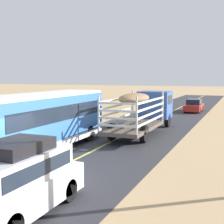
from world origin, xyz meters
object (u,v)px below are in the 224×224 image
object	(u,v)px
bus	(44,120)
car_far	(194,106)
livestock_truck	(148,107)
boulder_mid_field	(62,99)
suv_near	(18,179)

from	to	relation	value
bus	car_far	distance (m)	23.67
livestock_truck	boulder_mid_field	size ratio (longest dim) A/B	5.74
bus	boulder_mid_field	distance (m)	33.23
car_far	suv_near	bearing A→B (deg)	-91.52
suv_near	livestock_truck	bearing A→B (deg)	92.33
bus	suv_near	bearing A→B (deg)	-61.05
boulder_mid_field	suv_near	bearing A→B (deg)	-60.65
livestock_truck	car_far	bearing A→B (deg)	84.20
suv_near	bus	distance (m)	8.46
suv_near	boulder_mid_field	size ratio (longest dim) A/B	2.74
suv_near	car_far	xyz separation A→B (m)	(0.81, 30.52, -0.46)
livestock_truck	boulder_mid_field	xyz separation A→B (m)	(-19.76, 20.19, -1.21)
suv_near	boulder_mid_field	world-z (taller)	suv_near
livestock_truck	boulder_mid_field	world-z (taller)	livestock_truck
car_far	boulder_mid_field	bearing A→B (deg)	164.76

